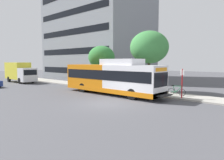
# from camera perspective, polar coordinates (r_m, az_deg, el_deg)

# --- Properties ---
(ground_plane) EXTENTS (120.00, 120.00, 0.00)m
(ground_plane) POSITION_cam_1_polar(r_m,az_deg,el_deg) (22.86, -16.42, -3.57)
(ground_plane) COLOR #4C4C51
(sidewalk_curb) EXTENTS (3.00, 56.00, 0.14)m
(sidewalk_curb) POSITION_cam_1_polar(r_m,az_deg,el_deg) (25.71, -0.58, -2.25)
(sidewalk_curb) COLOR #A8A399
(sidewalk_curb) RESTS_ON ground
(transit_bus) EXTENTS (2.58, 12.25, 3.65)m
(transit_bus) POSITION_cam_1_polar(r_m,az_deg,el_deg) (21.12, -0.16, 0.60)
(transit_bus) COLOR white
(transit_bus) RESTS_ON ground
(bus_stop_sign_pole) EXTENTS (0.10, 0.36, 2.60)m
(bus_stop_sign_pole) POSITION_cam_1_polar(r_m,az_deg,el_deg) (19.18, 18.98, -0.31)
(bus_stop_sign_pole) COLOR red
(bus_stop_sign_pole) RESTS_ON sidewalk_curb
(bicycle_parked) EXTENTS (0.52, 1.76, 1.02)m
(bicycle_parked) POSITION_cam_1_polar(r_m,az_deg,el_deg) (20.61, 17.62, -2.95)
(bicycle_parked) COLOR black
(bicycle_parked) RESTS_ON sidewalk_curb
(street_tree_near_stop) EXTENTS (4.24, 4.24, 6.63)m
(street_tree_near_stop) POSITION_cam_1_polar(r_m,az_deg,el_deg) (23.22, 10.36, 8.96)
(street_tree_near_stop) COLOR #4C3823
(street_tree_near_stop) RESTS_ON sidewalk_curb
(street_tree_mid_block) EXTENTS (3.55, 3.55, 5.36)m
(street_tree_mid_block) POSITION_cam_1_polar(r_m,az_deg,el_deg) (27.49, -2.94, 6.38)
(street_tree_mid_block) COLOR #4C3823
(street_tree_mid_block) RESTS_ON sidewalk_curb
(box_truck_background) EXTENTS (2.32, 7.01, 3.25)m
(box_truck_background) POSITION_cam_1_polar(r_m,az_deg,el_deg) (36.65, -24.32, 2.13)
(box_truck_background) COLOR silver
(box_truck_background) RESTS_ON ground
(apartment_tower_backdrop) EXTENTS (13.29, 20.73, 31.48)m
(apartment_tower_backdrop) POSITION_cam_1_polar(r_m,az_deg,el_deg) (44.45, -4.23, 21.28)
(apartment_tower_backdrop) COLOR gray
(apartment_tower_backdrop) RESTS_ON ground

